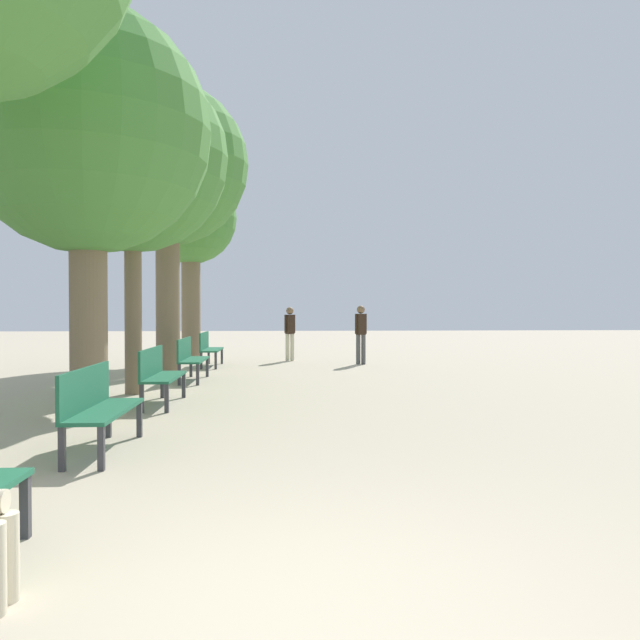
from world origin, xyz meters
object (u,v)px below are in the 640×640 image
Objects in this scene: tree_row_2 at (132,158)px; tree_row_4 at (191,222)px; pedestrian_mid at (361,331)px; bench_row_2 at (158,372)px; tree_row_3 at (167,167)px; bench_row_3 at (190,356)px; bench_row_4 at (208,346)px; bench_row_1 at (96,403)px; pedestrian_near at (290,330)px; tree_row_1 at (87,134)px.

tree_row_4 is (-0.00, 7.00, -0.19)m from tree_row_2.
bench_row_2 is at bearing -120.49° from pedestrian_mid.
tree_row_3 reaches higher than pedestrian_mid.
bench_row_3 is 1.00× the size of bench_row_4.
bench_row_3 is 0.24× the size of tree_row_3.
bench_row_4 is 4.19m from pedestrian_mid.
bench_row_1 is at bearing -84.97° from tree_row_3.
bench_row_3 is at bearing 90.00° from bench_row_2.
tree_row_3 is 1.23× the size of tree_row_4.
bench_row_1 is 0.28× the size of tree_row_2.
bench_row_2 is 8.18m from pedestrian_mid.
bench_row_1 is 1.00× the size of bench_row_3.
bench_row_3 is at bearing 90.00° from bench_row_1.
pedestrian_mid reaches higher than bench_row_1.
pedestrian_near is (2.19, 1.65, 0.37)m from bench_row_4.
pedestrian_mid is (4.15, 0.41, 0.40)m from bench_row_4.
tree_row_1 is 3.51× the size of pedestrian_mid.
bench_row_1 is at bearing -100.68° from pedestrian_near.
bench_row_3 is (0.00, 3.31, 0.00)m from bench_row_2.
bench_row_1 is 11.16m from pedestrian_mid.
tree_row_2 is 3.43m from tree_row_3.
tree_row_3 is (-0.70, 4.68, 4.32)m from bench_row_2.
bench_row_1 is 0.24× the size of tree_row_3.
tree_row_1 is at bearing -95.09° from bench_row_4.
pedestrian_mid is at bearing 49.81° from tree_row_2.
tree_row_4 reaches higher than bench_row_3.
tree_row_1 reaches higher than bench_row_3.
tree_row_2 is at bearing -130.19° from pedestrian_mid.
tree_row_1 is 0.96× the size of tree_row_2.
bench_row_1 is 1.00× the size of bench_row_2.
pedestrian_near is (2.89, 9.55, -3.06)m from tree_row_1.
pedestrian_near is (2.19, 11.60, 0.37)m from bench_row_1.
bench_row_3 is 5.77m from tree_row_1.
tree_row_1 is 10.44m from pedestrian_near.
tree_row_2 is (-0.70, -5.33, 3.72)m from bench_row_4.
pedestrian_near is (2.89, -0.02, -3.16)m from tree_row_4.
bench_row_4 is at bearing 90.00° from bench_row_2.
tree_row_2 reaches higher than pedestrian_near.
bench_row_2 is at bearing 61.01° from tree_row_1.
pedestrian_near is at bearing 37.06° from bench_row_4.
pedestrian_near is (2.89, 3.61, -3.95)m from tree_row_3.
pedestrian_near is at bearing 147.64° from pedestrian_mid.
bench_row_1 is 3.31m from bench_row_2.
bench_row_4 is 0.24× the size of tree_row_3.
tree_row_4 is (-0.70, 4.98, 3.53)m from bench_row_3.
tree_row_2 is (-0.70, 4.62, 3.72)m from bench_row_1.
bench_row_2 is at bearing -90.00° from bench_row_3.
bench_row_1 is at bearing -86.53° from tree_row_4.
bench_row_3 is at bearing -138.05° from pedestrian_mid.
bench_row_3 is 0.28× the size of tree_row_2.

